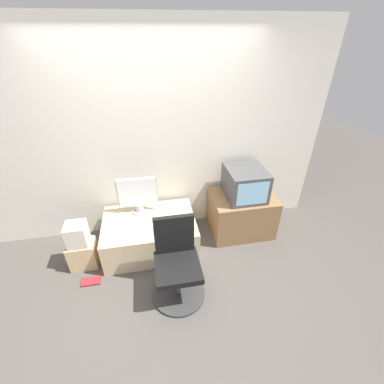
% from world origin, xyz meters
% --- Properties ---
extents(ground_plane, '(12.00, 12.00, 0.00)m').
position_xyz_m(ground_plane, '(0.00, 0.00, 0.00)').
color(ground_plane, '#4C4742').
extents(wall_back, '(4.40, 0.05, 2.60)m').
position_xyz_m(wall_back, '(0.00, 1.32, 1.30)').
color(wall_back, silver).
rests_on(wall_back, ground_plane).
extents(desk, '(1.14, 0.80, 0.44)m').
position_xyz_m(desk, '(-0.17, 0.85, 0.22)').
color(desk, '#CCB289').
rests_on(desk, ground_plane).
extents(side_stand, '(0.83, 0.62, 0.58)m').
position_xyz_m(side_stand, '(1.09, 0.96, 0.29)').
color(side_stand, olive).
rests_on(side_stand, ground_plane).
extents(main_monitor, '(0.50, 0.20, 0.49)m').
position_xyz_m(main_monitor, '(-0.27, 1.06, 0.68)').
color(main_monitor, '#B2B2B7').
rests_on(main_monitor, desk).
extents(keyboard, '(0.34, 0.11, 0.01)m').
position_xyz_m(keyboard, '(-0.25, 0.69, 0.44)').
color(keyboard, silver).
rests_on(keyboard, desk).
extents(mouse, '(0.07, 0.04, 0.03)m').
position_xyz_m(mouse, '(-0.02, 0.72, 0.45)').
color(mouse, '#4C4C51').
rests_on(mouse, desk).
extents(crt_tv, '(0.48, 0.53, 0.39)m').
position_xyz_m(crt_tv, '(1.09, 0.96, 0.77)').
color(crt_tv, '#474747').
rests_on(crt_tv, side_stand).
extents(office_chair, '(0.57, 0.57, 0.91)m').
position_xyz_m(office_chair, '(0.08, 0.11, 0.37)').
color(office_chair, '#333333').
rests_on(office_chair, ground_plane).
extents(cardboard_box_lower, '(0.31, 0.24, 0.34)m').
position_xyz_m(cardboard_box_lower, '(-0.98, 0.68, 0.17)').
color(cardboard_box_lower, '#D1B27F').
rests_on(cardboard_box_lower, ground_plane).
extents(cardboard_box_upper, '(0.22, 0.22, 0.28)m').
position_xyz_m(cardboard_box_upper, '(-0.98, 0.68, 0.48)').
color(cardboard_box_upper, beige).
rests_on(cardboard_box_upper, cardboard_box_lower).
extents(book, '(0.21, 0.11, 0.02)m').
position_xyz_m(book, '(-0.88, 0.40, 0.01)').
color(book, maroon).
rests_on(book, ground_plane).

